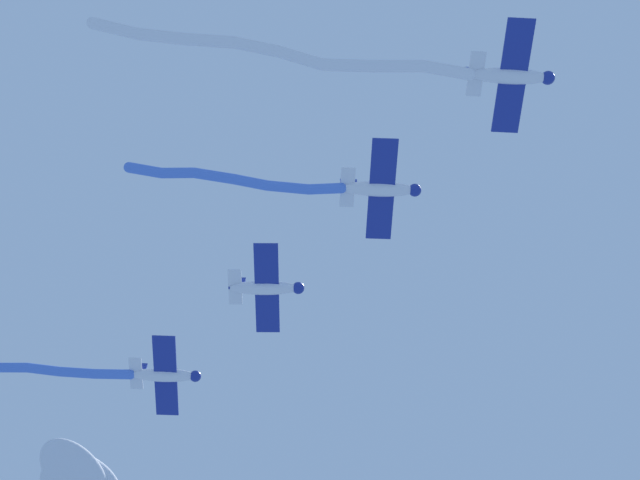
% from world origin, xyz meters
% --- Properties ---
extents(airplane_lead, '(5.95, 7.77, 1.92)m').
position_xyz_m(airplane_lead, '(-4.48, -3.44, 59.79)').
color(airplane_lead, silver).
extents(smoke_trail_lead, '(23.82, 9.88, 3.16)m').
position_xyz_m(smoke_trail_lead, '(-18.66, -8.69, 60.70)').
color(smoke_trail_lead, white).
extents(airplane_left_wing, '(5.95, 7.77, 1.92)m').
position_xyz_m(airplane_left_wing, '(-14.52, 2.27, 60.04)').
color(airplane_left_wing, silver).
extents(smoke_trail_left_wing, '(14.05, 6.36, 1.68)m').
position_xyz_m(smoke_trail_left_wing, '(-23.91, -1.19, 59.59)').
color(smoke_trail_left_wing, '#4C75DB').
extents(airplane_right_wing, '(5.94, 7.79, 1.92)m').
position_xyz_m(airplane_right_wing, '(-24.55, 7.99, 60.29)').
color(airplane_right_wing, silver).
extents(airplane_slot, '(5.95, 7.77, 1.92)m').
position_xyz_m(airplane_slot, '(-34.59, 13.72, 60.54)').
color(airplane_slot, silver).
extents(smoke_trail_slot, '(19.23, 5.91, 1.71)m').
position_xyz_m(smoke_trail_slot, '(-46.45, 10.41, 61.17)').
color(smoke_trail_slot, '#4C75DB').
extents(cloud_east, '(8.91, 12.56, 4.00)m').
position_xyz_m(cloud_east, '(-53.57, 33.07, 74.08)').
color(cloud_east, silver).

